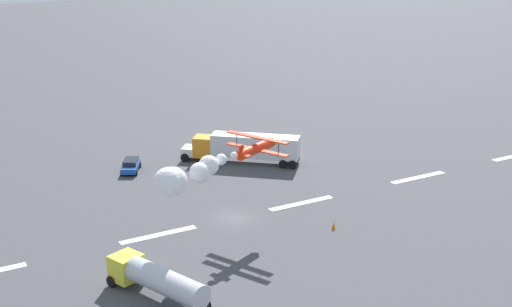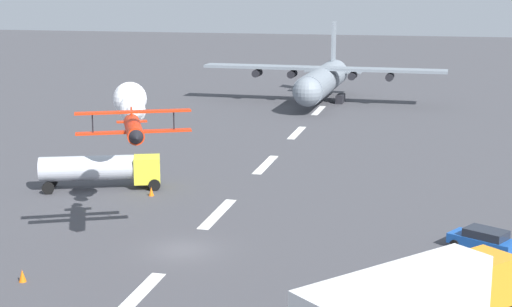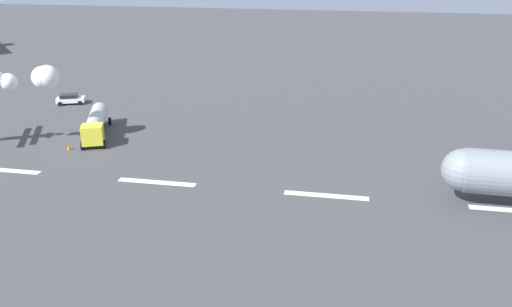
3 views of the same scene
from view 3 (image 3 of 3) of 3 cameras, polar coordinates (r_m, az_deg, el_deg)
The scene contains 7 objects.
runway_stripe_5 at distance 61.42m, azimuth -25.62°, elevation -1.65°, with size 8.00×0.90×0.01m, color white.
runway_stripe_6 at distance 53.57m, azimuth -10.71°, elevation -3.08°, with size 8.00×0.90×0.01m, color white.
runway_stripe_7 at distance 50.36m, azimuth 7.62°, elevation -4.55°, with size 8.00×0.90×0.01m, color white.
stunt_biplane_red at distance 64.53m, azimuth -24.45°, elevation 7.40°, with size 15.99×9.72×2.64m.
fuel_tanker_truck at distance 67.55m, azimuth -16.99°, elevation 3.19°, with size 5.96×10.30×2.90m.
airport_staff_sedan at distance 83.34m, azimuth -19.53°, elevation 5.63°, with size 4.40×3.12×1.52m.
traffic_cone_far at distance 64.57m, azimuth -19.67°, elevation 0.71°, with size 0.44×0.44×0.75m, color orange.
Camera 3 is at (43.63, -45.22, 22.11)m, focal length 36.85 mm.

